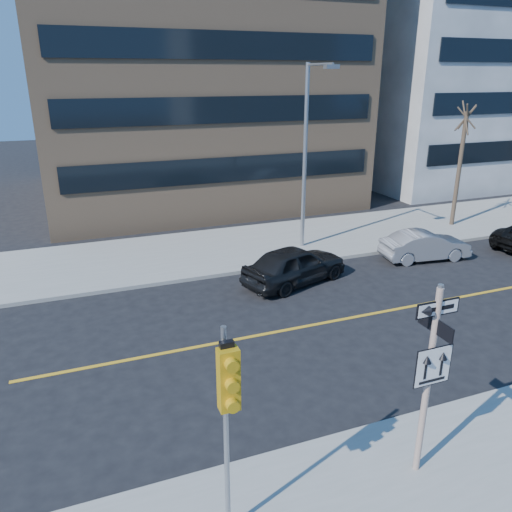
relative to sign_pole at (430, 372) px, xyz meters
name	(u,v)px	position (x,y,z in m)	size (l,w,h in m)	color
ground	(351,403)	(0.00, 2.51, -2.44)	(120.00, 120.00, 0.00)	black
far_sidewalk	(512,214)	(18.00, 14.51, -2.36)	(66.00, 6.00, 0.15)	gray
sign_pole	(430,372)	(0.00, 0.00, 0.00)	(0.92, 0.92, 4.06)	silver
traffic_signal	(228,396)	(-4.00, -0.15, 0.59)	(0.32, 0.45, 4.00)	gray
parked_car_a	(295,265)	(1.93, 9.93, -1.69)	(4.40, 1.77, 1.50)	black
parked_car_b	(425,246)	(8.38, 10.27, -1.80)	(3.88, 1.35, 1.28)	gray
streetlight_a	(308,146)	(4.00, 13.27, 2.32)	(0.55, 2.25, 8.00)	gray
street_tree_west	(466,120)	(13.00, 13.81, 3.09)	(1.80, 1.80, 6.35)	#342A1F
building_brick	(182,52)	(2.00, 27.51, 6.56)	(18.00, 18.00, 18.00)	tan
building_grey_mid	(463,77)	(24.00, 26.51, 5.06)	(20.00, 16.00, 15.00)	gray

